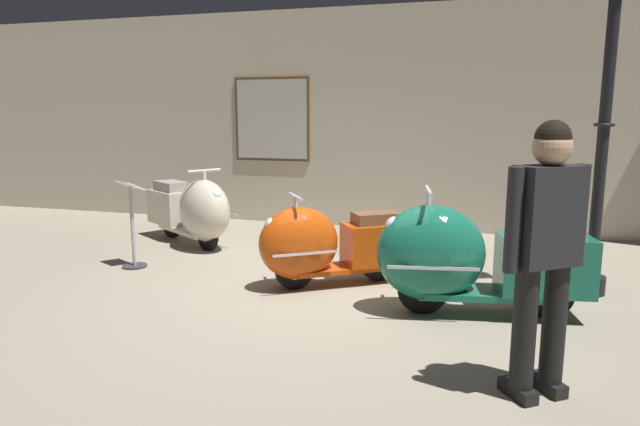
# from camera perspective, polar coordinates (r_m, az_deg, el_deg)

# --- Properties ---
(ground_plane) EXTENTS (60.00, 60.00, 0.00)m
(ground_plane) POSITION_cam_1_polar(r_m,az_deg,el_deg) (5.66, -1.49, -8.19)
(ground_plane) COLOR gray
(showroom_back_wall) EXTENTS (18.00, 0.63, 3.34)m
(showroom_back_wall) POSITION_cam_1_polar(r_m,az_deg,el_deg) (8.76, 6.54, 9.38)
(showroom_back_wall) COLOR #BCB29E
(showroom_back_wall) RESTS_ON ground
(scooter_0) EXTENTS (1.73, 1.35, 1.06)m
(scooter_0) POSITION_cam_1_polar(r_m,az_deg,el_deg) (7.74, -12.66, 0.27)
(scooter_0) COLOR black
(scooter_0) RESTS_ON ground
(scooter_1) EXTENTS (1.57, 1.27, 0.97)m
(scooter_1) POSITION_cam_1_polar(r_m,az_deg,el_deg) (5.79, 0.29, -3.22)
(scooter_1) COLOR black
(scooter_1) RESTS_ON ground
(scooter_2) EXTENTS (1.91, 0.84, 1.13)m
(scooter_2) POSITION_cam_1_polar(r_m,az_deg,el_deg) (5.14, 14.45, -4.46)
(scooter_2) COLOR black
(scooter_2) RESTS_ON ground
(lamppost) EXTENTS (0.32, 0.32, 3.18)m
(lamppost) POSITION_cam_1_polar(r_m,az_deg,el_deg) (6.03, 27.01, 9.89)
(lamppost) COLOR black
(lamppost) RESTS_ON ground
(visitor_0) EXTENTS (0.49, 0.43, 1.74)m
(visitor_0) POSITION_cam_1_polar(r_m,az_deg,el_deg) (3.69, 21.87, -2.72)
(visitor_0) COLOR black
(visitor_0) RESTS_ON ground
(info_stanchion) EXTENTS (0.39, 0.35, 1.02)m
(info_stanchion) POSITION_cam_1_polar(r_m,az_deg,el_deg) (6.85, -18.44, -1.81)
(info_stanchion) COLOR #333338
(info_stanchion) RESTS_ON ground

